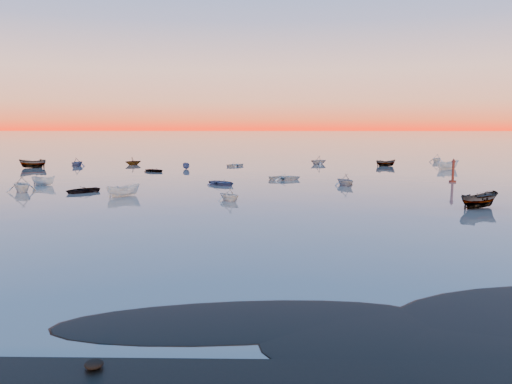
{
  "coord_description": "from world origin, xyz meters",
  "views": [
    {
      "loc": [
        -1.04,
        -19.29,
        8.24
      ],
      "look_at": [
        -1.93,
        28.0,
        1.49
      ],
      "focal_mm": 35.0,
      "sensor_mm": 36.0,
      "label": 1
    }
  ],
  "objects_px": {
    "boat_near_center": "(124,196)",
    "boat_near_right": "(345,185)",
    "channel_marker": "(453,172)",
    "boat_near_left": "(222,185)"
  },
  "relations": [
    {
      "from": "boat_near_center",
      "to": "boat_near_right",
      "type": "xyz_separation_m",
      "value": [
        26.0,
        9.61,
        0.0
      ]
    },
    {
      "from": "boat_near_right",
      "to": "channel_marker",
      "type": "height_order",
      "value": "channel_marker"
    },
    {
      "from": "boat_near_right",
      "to": "channel_marker",
      "type": "relative_size",
      "value": 1.0
    },
    {
      "from": "boat_near_center",
      "to": "boat_near_right",
      "type": "relative_size",
      "value": 1.12
    },
    {
      "from": "boat_near_right",
      "to": "boat_near_center",
      "type": "bearing_deg",
      "value": -9.71
    },
    {
      "from": "boat_near_center",
      "to": "channel_marker",
      "type": "xyz_separation_m",
      "value": [
        41.22,
        13.55,
        1.32
      ]
    },
    {
      "from": "boat_near_left",
      "to": "boat_near_center",
      "type": "height_order",
      "value": "boat_near_center"
    },
    {
      "from": "boat_near_center",
      "to": "channel_marker",
      "type": "relative_size",
      "value": 1.13
    },
    {
      "from": "boat_near_right",
      "to": "channel_marker",
      "type": "bearing_deg",
      "value": 164.49
    },
    {
      "from": "boat_near_left",
      "to": "boat_near_right",
      "type": "xyz_separation_m",
      "value": [
        15.91,
        -0.24,
        0.0
      ]
    }
  ]
}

